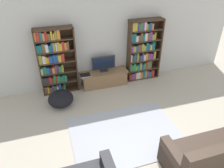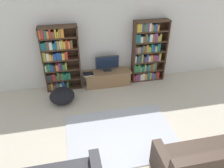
# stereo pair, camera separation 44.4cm
# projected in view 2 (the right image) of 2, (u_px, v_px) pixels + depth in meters

# --- Properties ---
(wall_back) EXTENTS (8.80, 0.06, 2.60)m
(wall_back) POSITION_uv_depth(u_px,v_px,m) (101.00, 42.00, 6.31)
(wall_back) COLOR silver
(wall_back) RESTS_ON ground_plane
(bookshelf_left) EXTENTS (1.03, 0.30, 1.90)m
(bookshelf_left) POSITION_uv_depth(u_px,v_px,m) (59.00, 59.00, 6.12)
(bookshelf_left) COLOR #422D1E
(bookshelf_left) RESTS_ON ground_plane
(bookshelf_right) EXTENTS (1.03, 0.30, 1.90)m
(bookshelf_right) POSITION_uv_depth(u_px,v_px,m) (148.00, 52.00, 6.60)
(bookshelf_right) COLOR #422D1E
(bookshelf_right) RESTS_ON ground_plane
(tv_stand) EXTENTS (1.42, 0.44, 0.46)m
(tv_stand) POSITION_uv_depth(u_px,v_px,m) (108.00, 78.00, 6.67)
(tv_stand) COLOR #8E6B47
(tv_stand) RESTS_ON ground_plane
(television) EXTENTS (0.70, 0.16, 0.48)m
(television) POSITION_uv_depth(u_px,v_px,m) (107.00, 63.00, 6.46)
(television) COLOR #2D2D33
(television) RESTS_ON tv_stand
(laptop) EXTENTS (0.31, 0.25, 0.03)m
(laptop) POSITION_uv_depth(u_px,v_px,m) (88.00, 74.00, 6.39)
(laptop) COLOR #B7B7BC
(laptop) RESTS_ON tv_stand
(area_rug) EXTENTS (2.44, 1.80, 0.02)m
(area_rug) POSITION_uv_depth(u_px,v_px,m) (121.00, 135.00, 4.96)
(area_rug) COLOR #B2B7C1
(area_rug) RESTS_ON ground_plane
(couch_right_sofa) EXTENTS (1.98, 0.86, 0.92)m
(couch_right_sofa) POSITION_uv_depth(u_px,v_px,m) (211.00, 163.00, 3.95)
(couch_right_sofa) COLOR #423328
(couch_right_sofa) RESTS_ON ground_plane
(beanbag_ottoman) EXTENTS (0.67, 0.67, 0.40)m
(beanbag_ottoman) POSITION_uv_depth(u_px,v_px,m) (62.00, 96.00, 5.92)
(beanbag_ottoman) COLOR black
(beanbag_ottoman) RESTS_ON ground_plane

